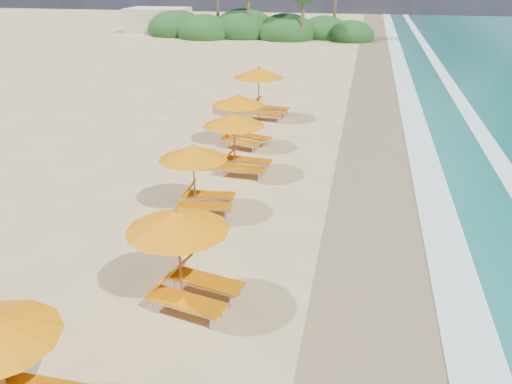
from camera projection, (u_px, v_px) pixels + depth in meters
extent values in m
plane|color=#D4B97C|center=(256.00, 228.00, 15.79)|extent=(160.00, 160.00, 0.00)
cube|color=#7E694B|center=(392.00, 241.00, 15.03)|extent=(4.00, 160.00, 0.01)
cube|color=white|center=(446.00, 246.00, 14.74)|extent=(1.20, 160.00, 0.01)
cylinder|color=olive|center=(1.00, 371.00, 8.70)|extent=(0.05, 0.05, 2.15)
cylinder|color=olive|center=(180.00, 258.00, 11.95)|extent=(0.06, 0.06, 2.29)
cone|color=orange|center=(177.00, 221.00, 11.57)|extent=(2.82, 2.82, 0.46)
sphere|color=olive|center=(176.00, 210.00, 11.47)|extent=(0.08, 0.08, 0.08)
cylinder|color=olive|center=(194.00, 179.00, 16.62)|extent=(0.05, 0.05, 2.13)
cone|color=orange|center=(193.00, 152.00, 16.27)|extent=(2.42, 2.42, 0.43)
sphere|color=olive|center=(192.00, 145.00, 16.18)|extent=(0.08, 0.08, 0.08)
cylinder|color=olive|center=(234.00, 144.00, 19.69)|extent=(0.06, 0.06, 2.27)
cone|color=orange|center=(234.00, 120.00, 19.32)|extent=(2.52, 2.52, 0.46)
sphere|color=olive|center=(234.00, 113.00, 19.21)|extent=(0.08, 0.08, 0.08)
cylinder|color=olive|center=(238.00, 121.00, 22.71)|extent=(0.06, 0.06, 2.22)
cone|color=orange|center=(238.00, 100.00, 22.34)|extent=(2.88, 2.88, 0.45)
sphere|color=olive|center=(238.00, 94.00, 22.24)|extent=(0.08, 0.08, 0.08)
cylinder|color=olive|center=(259.00, 93.00, 26.99)|extent=(0.06, 0.06, 2.55)
cone|color=orange|center=(259.00, 72.00, 26.57)|extent=(2.98, 2.98, 0.51)
sphere|color=olive|center=(259.00, 67.00, 26.46)|extent=(0.09, 0.09, 0.09)
ellipsoid|color=#163D14|center=(286.00, 33.00, 57.10)|extent=(6.40, 6.40, 4.16)
ellipsoid|color=#163D14|center=(244.00, 30.00, 58.90)|extent=(7.20, 7.20, 4.68)
ellipsoid|color=#163D14|center=(205.00, 32.00, 57.90)|extent=(6.00, 6.00, 3.90)
ellipsoid|color=#163D14|center=(324.00, 33.00, 58.18)|extent=(5.60, 5.60, 3.64)
ellipsoid|color=#163D14|center=(177.00, 29.00, 60.42)|extent=(6.60, 6.60, 4.29)
ellipsoid|color=#163D14|center=(351.00, 36.00, 55.84)|extent=(5.00, 5.00, 3.25)
cylinder|color=brown|center=(303.00, 17.00, 54.18)|extent=(0.36, 0.36, 5.00)
cylinder|color=brown|center=(248.00, 12.00, 56.09)|extent=(0.36, 0.36, 5.60)
cylinder|color=brown|center=(218.00, 7.00, 58.51)|extent=(0.36, 0.36, 6.20)
cylinder|color=brown|center=(335.00, 6.00, 56.86)|extent=(0.36, 0.36, 6.80)
cube|color=beige|center=(158.00, 20.00, 62.48)|extent=(7.00, 5.00, 2.80)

